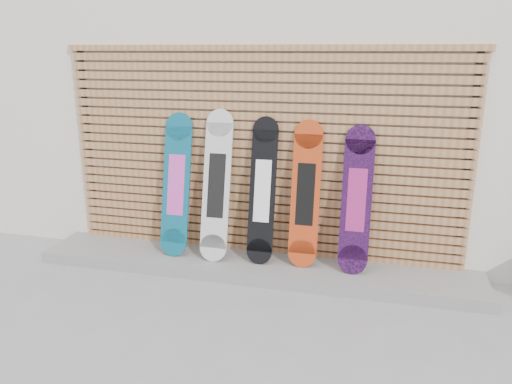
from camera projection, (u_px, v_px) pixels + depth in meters
The scene contains 9 objects.
ground at pixel (251, 304), 4.58m from camera, with size 80.00×80.00×0.00m, color gray.
building at pixel (345, 81), 7.22m from camera, with size 12.00×5.00×3.60m, color silver.
concrete_step at pixel (254, 266), 5.23m from camera, with size 4.60×0.70×0.12m, color gray.
slat_wall at pixel (260, 153), 5.18m from camera, with size 4.26×0.08×2.29m.
snowboard_0 at pixel (176, 185), 5.29m from camera, with size 0.30×0.37×1.49m.
snowboard_1 at pixel (217, 186), 5.16m from camera, with size 0.29×0.40×1.54m.
snowboard_2 at pixel (263, 191), 5.08m from camera, with size 0.27×0.35×1.48m.
snowboard_3 at pixel (305, 194), 4.99m from camera, with size 0.29×0.31×1.46m.
snowboard_4 at pixel (357, 200), 4.86m from camera, with size 0.29×0.35×1.43m.
Camera 1 is at (1.05, -3.98, 2.26)m, focal length 35.00 mm.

